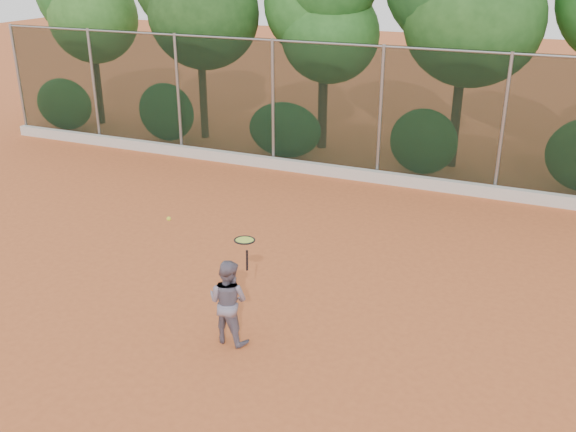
% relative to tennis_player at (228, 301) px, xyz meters
% --- Properties ---
extents(ground, '(80.00, 80.00, 0.00)m').
position_rel_tennis_player_xyz_m(ground, '(0.04, 1.23, -0.69)').
color(ground, '#CA602F').
rests_on(ground, ground).
extents(concrete_curb, '(24.00, 0.20, 0.30)m').
position_rel_tennis_player_xyz_m(concrete_curb, '(0.04, 8.05, -0.54)').
color(concrete_curb, beige).
rests_on(concrete_curb, ground).
extents(tennis_player, '(0.71, 0.58, 1.37)m').
position_rel_tennis_player_xyz_m(tennis_player, '(0.00, 0.00, 0.00)').
color(tennis_player, slate).
rests_on(tennis_player, ground).
extents(chainlink_fence, '(24.09, 0.09, 3.50)m').
position_rel_tennis_player_xyz_m(chainlink_fence, '(0.04, 8.23, 1.17)').
color(chainlink_fence, black).
rests_on(chainlink_fence, ground).
extents(foliage_backdrop, '(23.70, 3.63, 7.55)m').
position_rel_tennis_player_xyz_m(foliage_backdrop, '(-0.51, 10.21, 3.72)').
color(foliage_backdrop, '#3B2717').
rests_on(foliage_backdrop, ground).
extents(tennis_racket, '(0.33, 0.33, 0.53)m').
position_rel_tennis_player_xyz_m(tennis_racket, '(0.35, -0.07, 1.08)').
color(tennis_racket, black).
rests_on(tennis_racket, ground).
extents(tennis_ball_in_flight, '(0.07, 0.07, 0.07)m').
position_rel_tennis_player_xyz_m(tennis_ball_in_flight, '(-1.37, 0.59, 0.91)').
color(tennis_ball_in_flight, yellow).
rests_on(tennis_ball_in_flight, ground).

